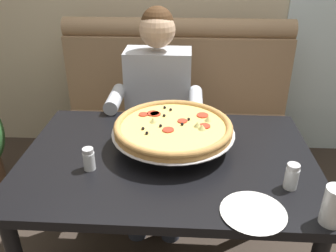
{
  "coord_description": "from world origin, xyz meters",
  "views": [
    {
      "loc": [
        0.08,
        -1.31,
        1.59
      ],
      "look_at": [
        -0.0,
        0.1,
        0.85
      ],
      "focal_mm": 37.69,
      "sensor_mm": 36.0,
      "label": 1
    }
  ],
  "objects_px": {
    "drinking_glass": "(333,208)",
    "patio_chair": "(330,68)",
    "booth_bench": "(175,130)",
    "pizza": "(173,127)",
    "plate_near_left": "(253,211)",
    "shaker_pepper_flakes": "(89,160)",
    "shaker_parmesan": "(291,178)",
    "dining_table": "(168,173)",
    "diner_main": "(157,105)"
  },
  "relations": [
    {
      "from": "drinking_glass",
      "to": "patio_chair",
      "type": "distance_m",
      "value": 2.58
    },
    {
      "from": "booth_bench",
      "to": "patio_chair",
      "type": "relative_size",
      "value": 1.86
    },
    {
      "from": "pizza",
      "to": "patio_chair",
      "type": "xyz_separation_m",
      "value": [
        1.42,
        1.94,
        -0.33
      ]
    },
    {
      "from": "booth_bench",
      "to": "plate_near_left",
      "type": "relative_size",
      "value": 6.93
    },
    {
      "from": "shaker_pepper_flakes",
      "to": "shaker_parmesan",
      "type": "relative_size",
      "value": 0.93
    },
    {
      "from": "shaker_parmesan",
      "to": "patio_chair",
      "type": "distance_m",
      "value": 2.44
    },
    {
      "from": "drinking_glass",
      "to": "patio_chair",
      "type": "height_order",
      "value": "drinking_glass"
    },
    {
      "from": "shaker_pepper_flakes",
      "to": "shaker_parmesan",
      "type": "height_order",
      "value": "shaker_parmesan"
    },
    {
      "from": "dining_table",
      "to": "diner_main",
      "type": "distance_m",
      "value": 0.65
    },
    {
      "from": "plate_near_left",
      "to": "shaker_parmesan",
      "type": "bearing_deg",
      "value": 43.63
    },
    {
      "from": "dining_table",
      "to": "shaker_pepper_flakes",
      "type": "height_order",
      "value": "shaker_pepper_flakes"
    },
    {
      "from": "dining_table",
      "to": "diner_main",
      "type": "bearing_deg",
      "value": 99.12
    },
    {
      "from": "dining_table",
      "to": "shaker_pepper_flakes",
      "type": "distance_m",
      "value": 0.36
    },
    {
      "from": "booth_bench",
      "to": "shaker_parmesan",
      "type": "distance_m",
      "value": 1.27
    },
    {
      "from": "pizza",
      "to": "drinking_glass",
      "type": "xyz_separation_m",
      "value": [
        0.55,
        -0.47,
        -0.04
      ]
    },
    {
      "from": "booth_bench",
      "to": "plate_near_left",
      "type": "bearing_deg",
      "value": -75.8
    },
    {
      "from": "pizza",
      "to": "plate_near_left",
      "type": "height_order",
      "value": "pizza"
    },
    {
      "from": "dining_table",
      "to": "drinking_glass",
      "type": "distance_m",
      "value": 0.7
    },
    {
      "from": "shaker_pepper_flakes",
      "to": "patio_chair",
      "type": "xyz_separation_m",
      "value": [
        1.76,
        2.14,
        -0.27
      ]
    },
    {
      "from": "shaker_parmesan",
      "to": "patio_chair",
      "type": "relative_size",
      "value": 0.12
    },
    {
      "from": "pizza",
      "to": "drinking_glass",
      "type": "bearing_deg",
      "value": -40.6
    },
    {
      "from": "shaker_pepper_flakes",
      "to": "dining_table",
      "type": "bearing_deg",
      "value": 20.29
    },
    {
      "from": "booth_bench",
      "to": "plate_near_left",
      "type": "height_order",
      "value": "booth_bench"
    },
    {
      "from": "diner_main",
      "to": "patio_chair",
      "type": "distance_m",
      "value": 2.08
    },
    {
      "from": "diner_main",
      "to": "dining_table",
      "type": "bearing_deg",
      "value": -80.88
    },
    {
      "from": "booth_bench",
      "to": "drinking_glass",
      "type": "height_order",
      "value": "booth_bench"
    },
    {
      "from": "dining_table",
      "to": "shaker_parmesan",
      "type": "bearing_deg",
      "value": -22.2
    },
    {
      "from": "dining_table",
      "to": "plate_near_left",
      "type": "xyz_separation_m",
      "value": [
        0.32,
        -0.35,
        0.1
      ]
    },
    {
      "from": "booth_bench",
      "to": "shaker_pepper_flakes",
      "type": "relative_size",
      "value": 16.56
    },
    {
      "from": "diner_main",
      "to": "shaker_parmesan",
      "type": "relative_size",
      "value": 12.18
    },
    {
      "from": "dining_table",
      "to": "drinking_glass",
      "type": "bearing_deg",
      "value": -33.94
    },
    {
      "from": "dining_table",
      "to": "patio_chair",
      "type": "height_order",
      "value": "patio_chair"
    },
    {
      "from": "diner_main",
      "to": "drinking_glass",
      "type": "distance_m",
      "value": 1.23
    },
    {
      "from": "plate_near_left",
      "to": "patio_chair",
      "type": "distance_m",
      "value": 2.64
    },
    {
      "from": "shaker_pepper_flakes",
      "to": "plate_near_left",
      "type": "distance_m",
      "value": 0.68
    },
    {
      "from": "drinking_glass",
      "to": "plate_near_left",
      "type": "bearing_deg",
      "value": 172.94
    },
    {
      "from": "plate_near_left",
      "to": "booth_bench",
      "type": "bearing_deg",
      "value": 104.2
    },
    {
      "from": "plate_near_left",
      "to": "patio_chair",
      "type": "xyz_separation_m",
      "value": [
        1.12,
        2.38,
        -0.24
      ]
    },
    {
      "from": "patio_chair",
      "to": "drinking_glass",
      "type": "bearing_deg",
      "value": -109.95
    },
    {
      "from": "booth_bench",
      "to": "pizza",
      "type": "distance_m",
      "value": 0.94
    },
    {
      "from": "diner_main",
      "to": "shaker_parmesan",
      "type": "xyz_separation_m",
      "value": [
        0.58,
        -0.84,
        0.09
      ]
    },
    {
      "from": "patio_chair",
      "to": "shaker_pepper_flakes",
      "type": "bearing_deg",
      "value": -129.36
    },
    {
      "from": "booth_bench",
      "to": "patio_chair",
      "type": "distance_m",
      "value": 1.83
    },
    {
      "from": "diner_main",
      "to": "plate_near_left",
      "type": "height_order",
      "value": "diner_main"
    },
    {
      "from": "diner_main",
      "to": "shaker_parmesan",
      "type": "bearing_deg",
      "value": -55.11
    },
    {
      "from": "diner_main",
      "to": "patio_chair",
      "type": "xyz_separation_m",
      "value": [
        1.54,
        1.39,
        -0.19
      ]
    },
    {
      "from": "booth_bench",
      "to": "pizza",
      "type": "xyz_separation_m",
      "value": [
        0.02,
        -0.82,
        0.45
      ]
    },
    {
      "from": "patio_chair",
      "to": "dining_table",
      "type": "bearing_deg",
      "value": -125.43
    },
    {
      "from": "diner_main",
      "to": "shaker_parmesan",
      "type": "distance_m",
      "value": 1.02
    },
    {
      "from": "shaker_pepper_flakes",
      "to": "plate_near_left",
      "type": "bearing_deg",
      "value": -20.24
    }
  ]
}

